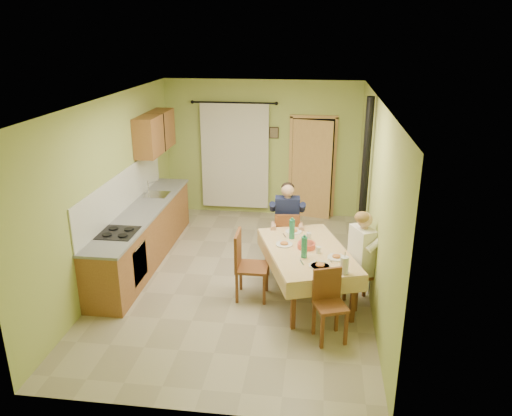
# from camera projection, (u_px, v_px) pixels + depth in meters

# --- Properties ---
(floor) EXTENTS (4.00, 6.00, 0.01)m
(floor) POSITION_uv_depth(u_px,v_px,m) (240.00, 277.00, 7.97)
(floor) COLOR tan
(floor) RESTS_ON ground
(room_shell) EXTENTS (4.04, 6.04, 2.82)m
(room_shell) POSITION_uv_depth(u_px,v_px,m) (238.00, 167.00, 7.35)
(room_shell) COLOR #ADBE61
(room_shell) RESTS_ON ground
(kitchen_run) EXTENTS (0.64, 3.64, 1.56)m
(kitchen_run) POSITION_uv_depth(u_px,v_px,m) (143.00, 234.00, 8.39)
(kitchen_run) COLOR brown
(kitchen_run) RESTS_ON ground
(upper_cabinets) EXTENTS (0.35, 1.40, 0.70)m
(upper_cabinets) POSITION_uv_depth(u_px,v_px,m) (155.00, 133.00, 9.11)
(upper_cabinets) COLOR brown
(upper_cabinets) RESTS_ON room_shell
(curtain) EXTENTS (1.70, 0.07, 2.22)m
(curtain) POSITION_uv_depth(u_px,v_px,m) (235.00, 156.00, 10.31)
(curtain) COLOR black
(curtain) RESTS_ON ground
(doorway) EXTENTS (0.96, 0.23, 2.15)m
(doorway) POSITION_uv_depth(u_px,v_px,m) (312.00, 168.00, 10.22)
(doorway) COLOR black
(doorway) RESTS_ON ground
(dining_table) EXTENTS (1.62, 2.08, 0.76)m
(dining_table) POSITION_uv_depth(u_px,v_px,m) (306.00, 273.00, 7.28)
(dining_table) COLOR #DBB378
(dining_table) RESTS_ON ground
(tableware) EXTENTS (1.01, 1.47, 0.33)m
(tableware) POSITION_uv_depth(u_px,v_px,m) (310.00, 248.00, 7.03)
(tableware) COLOR white
(tableware) RESTS_ON dining_table
(chair_far) EXTENTS (0.43, 0.43, 0.96)m
(chair_far) POSITION_uv_depth(u_px,v_px,m) (286.00, 249.00, 8.29)
(chair_far) COLOR brown
(chair_far) RESTS_ON ground
(chair_near) EXTENTS (0.48, 0.48, 0.93)m
(chair_near) POSITION_uv_depth(u_px,v_px,m) (329.00, 319.00, 6.30)
(chair_near) COLOR brown
(chair_near) RESTS_ON ground
(chair_right) EXTENTS (0.51, 0.51, 0.94)m
(chair_right) POSITION_uv_depth(u_px,v_px,m) (362.00, 285.00, 7.12)
(chair_right) COLOR brown
(chair_right) RESTS_ON ground
(chair_left) EXTENTS (0.46, 0.46, 1.02)m
(chair_left) POSITION_uv_depth(u_px,v_px,m) (251.00, 279.00, 7.30)
(chair_left) COLOR brown
(chair_left) RESTS_ON ground
(man_far) EXTENTS (0.60, 0.48, 1.39)m
(man_far) POSITION_uv_depth(u_px,v_px,m) (287.00, 215.00, 8.11)
(man_far) COLOR #141938
(man_far) RESTS_ON chair_far
(man_right) EXTENTS (0.61, 0.65, 1.39)m
(man_right) POSITION_uv_depth(u_px,v_px,m) (364.00, 248.00, 6.91)
(man_right) COLOR white
(man_right) RESTS_ON chair_right
(stove_flue) EXTENTS (0.24, 0.24, 2.80)m
(stove_flue) POSITION_uv_depth(u_px,v_px,m) (362.00, 209.00, 7.96)
(stove_flue) COLOR black
(stove_flue) RESTS_ON ground
(picture_back) EXTENTS (0.19, 0.03, 0.23)m
(picture_back) POSITION_uv_depth(u_px,v_px,m) (274.00, 133.00, 10.12)
(picture_back) COLOR black
(picture_back) RESTS_ON room_shell
(picture_right) EXTENTS (0.03, 0.31, 0.21)m
(picture_right) POSITION_uv_depth(u_px,v_px,m) (368.00, 150.00, 8.23)
(picture_right) COLOR brown
(picture_right) RESTS_ON room_shell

